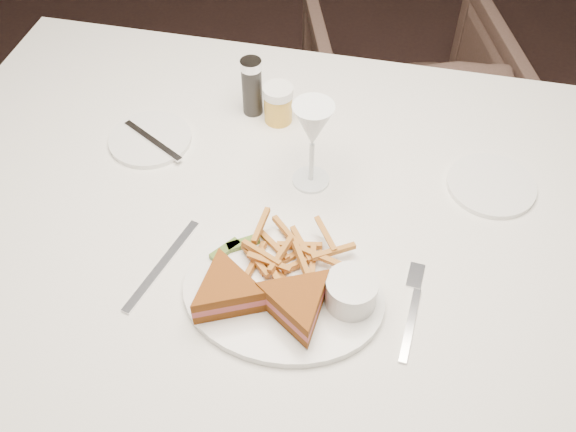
% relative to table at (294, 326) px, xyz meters
% --- Properties ---
extents(ground, '(5.00, 5.00, 0.00)m').
position_rel_table_xyz_m(ground, '(0.25, 0.34, -0.38)').
color(ground, black).
rests_on(ground, ground).
extents(table, '(1.51, 1.06, 0.75)m').
position_rel_table_xyz_m(table, '(0.00, 0.00, 0.00)').
color(table, silver).
rests_on(table, ground).
extents(chair_far, '(0.75, 0.73, 0.60)m').
position_rel_table_xyz_m(chair_far, '(0.09, 0.98, -0.07)').
color(chair_far, '#4E3830').
rests_on(chair_far, ground).
extents(table_setting, '(0.81, 0.60, 0.18)m').
position_rel_table_xyz_m(table_setting, '(0.01, -0.08, 0.41)').
color(table_setting, white).
rests_on(table_setting, table).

